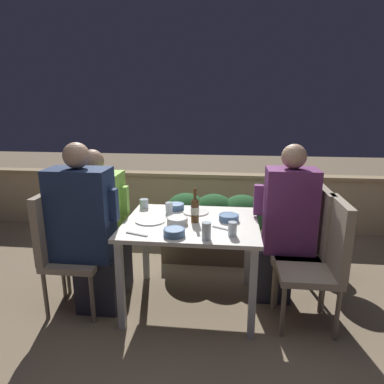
% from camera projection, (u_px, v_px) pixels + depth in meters
% --- Properties ---
extents(ground_plane, '(16.00, 16.00, 0.00)m').
position_uv_depth(ground_plane, '(191.00, 303.00, 2.82)').
color(ground_plane, '#847056').
extents(parapet_wall, '(9.00, 0.18, 0.73)m').
position_uv_depth(parapet_wall, '(207.00, 201.00, 4.41)').
color(parapet_wall, tan).
rests_on(parapet_wall, ground_plane).
extents(dining_table, '(1.03, 0.83, 0.71)m').
position_uv_depth(dining_table, '(191.00, 233.00, 2.66)').
color(dining_table, silver).
rests_on(dining_table, ground_plane).
extents(planter_hedge, '(1.04, 0.47, 0.70)m').
position_uv_depth(planter_hedge, '(214.00, 224.00, 3.52)').
color(planter_hedge, brown).
rests_on(planter_hedge, ground_plane).
extents(chair_left_near, '(0.43, 0.42, 0.96)m').
position_uv_depth(chair_left_near, '(62.00, 242.00, 2.64)').
color(chair_left_near, gray).
rests_on(chair_left_near, ground_plane).
extents(person_navy_jumper, '(0.51, 0.26, 1.33)m').
position_uv_depth(person_navy_jumper, '(86.00, 230.00, 2.59)').
color(person_navy_jumper, '#282833').
rests_on(person_navy_jumper, ground_plane).
extents(chair_left_far, '(0.43, 0.42, 0.96)m').
position_uv_depth(chair_left_far, '(78.00, 228.00, 2.94)').
color(chair_left_far, gray).
rests_on(chair_left_far, ground_plane).
extents(person_green_blouse, '(0.51, 0.26, 1.24)m').
position_uv_depth(person_green_blouse, '(100.00, 222.00, 2.90)').
color(person_green_blouse, '#282833').
rests_on(person_green_blouse, ground_plane).
extents(chair_right_near, '(0.43, 0.42, 0.96)m').
position_uv_depth(chair_right_near, '(324.00, 254.00, 2.43)').
color(chair_right_near, gray).
rests_on(chair_right_near, ground_plane).
extents(chair_right_far, '(0.43, 0.42, 0.96)m').
position_uv_depth(chair_right_far, '(310.00, 237.00, 2.74)').
color(chair_right_far, gray).
rests_on(chair_right_far, ground_plane).
extents(person_purple_stripe, '(0.48, 0.26, 1.30)m').
position_uv_depth(person_purple_stripe, '(285.00, 225.00, 2.74)').
color(person_purple_stripe, '#282833').
rests_on(person_purple_stripe, ground_plane).
extents(beer_bottle, '(0.06, 0.06, 0.27)m').
position_uv_depth(beer_bottle, '(195.00, 209.00, 2.60)').
color(beer_bottle, brown).
rests_on(beer_bottle, dining_table).
extents(plate_0, '(0.24, 0.24, 0.01)m').
position_uv_depth(plate_0, '(150.00, 220.00, 2.65)').
color(plate_0, white).
rests_on(plate_0, dining_table).
extents(plate_1, '(0.21, 0.21, 0.01)m').
position_uv_depth(plate_1, '(196.00, 212.00, 2.85)').
color(plate_1, silver).
rests_on(plate_1, dining_table).
extents(bowl_0, '(0.15, 0.15, 0.05)m').
position_uv_depth(bowl_0, '(174.00, 232.00, 2.35)').
color(bowl_0, '#4C709E').
rests_on(bowl_0, dining_table).
extents(bowl_1, '(0.15, 0.15, 0.05)m').
position_uv_depth(bowl_1, '(229.00, 217.00, 2.65)').
color(bowl_1, '#4C709E').
rests_on(bowl_1, dining_table).
extents(bowl_2, '(0.14, 0.14, 0.05)m').
position_uv_depth(bowl_2, '(176.00, 206.00, 2.93)').
color(bowl_2, '#4C709E').
rests_on(bowl_2, dining_table).
extents(bowl_3, '(0.16, 0.16, 0.05)m').
position_uv_depth(bowl_3, '(177.00, 220.00, 2.58)').
color(bowl_3, beige).
rests_on(bowl_3, dining_table).
extents(glass_cup_0, '(0.06, 0.06, 0.12)m').
position_uv_depth(glass_cup_0, '(206.00, 231.00, 2.28)').
color(glass_cup_0, silver).
rests_on(glass_cup_0, dining_table).
extents(glass_cup_1, '(0.06, 0.06, 0.10)m').
position_uv_depth(glass_cup_1, '(232.00, 229.00, 2.35)').
color(glass_cup_1, silver).
rests_on(glass_cup_1, dining_table).
extents(glass_cup_2, '(0.06, 0.06, 0.10)m').
position_uv_depth(glass_cup_2, '(169.00, 208.00, 2.81)').
color(glass_cup_2, silver).
rests_on(glass_cup_2, dining_table).
extents(glass_cup_3, '(0.08, 0.08, 0.08)m').
position_uv_depth(glass_cup_3, '(144.00, 204.00, 2.96)').
color(glass_cup_3, silver).
rests_on(glass_cup_3, dining_table).
extents(fork_0, '(0.17, 0.07, 0.01)m').
position_uv_depth(fork_0, '(137.00, 234.00, 2.38)').
color(fork_0, silver).
rests_on(fork_0, dining_table).
extents(fork_1, '(0.16, 0.10, 0.01)m').
position_uv_depth(fork_1, '(223.00, 228.00, 2.48)').
color(fork_1, silver).
rests_on(fork_1, dining_table).
extents(potted_plant, '(0.35, 0.35, 0.68)m').
position_uv_depth(potted_plant, '(334.00, 235.00, 3.14)').
color(potted_plant, brown).
rests_on(potted_plant, ground_plane).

